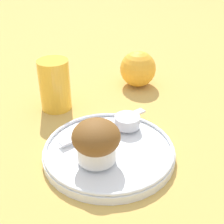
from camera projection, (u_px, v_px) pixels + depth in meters
name	position (u px, v px, depth m)	size (l,w,h in m)	color
ground_plane	(106.00, 148.00, 0.55)	(3.00, 3.00, 0.00)	tan
plate	(111.00, 151.00, 0.53)	(0.22, 0.22, 0.02)	white
muffin	(96.00, 141.00, 0.48)	(0.07, 0.07, 0.07)	silver
cream_ramekin	(127.00, 121.00, 0.57)	(0.05, 0.05, 0.02)	silver
berry_pair	(94.00, 129.00, 0.55)	(0.03, 0.02, 0.02)	#B7192D
butter_knife	(105.00, 126.00, 0.57)	(0.18, 0.09, 0.00)	silver
orange_fruit	(138.00, 69.00, 0.74)	(0.09, 0.09, 0.09)	#F4A82D
juice_glass	(55.00, 85.00, 0.64)	(0.06, 0.06, 0.11)	gold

